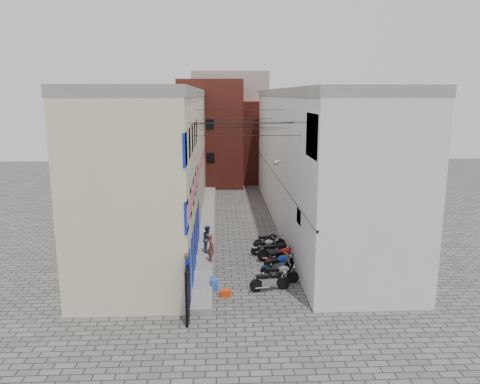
{
  "coord_description": "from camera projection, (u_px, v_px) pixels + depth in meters",
  "views": [
    {
      "loc": [
        -1.28,
        -17.3,
        8.63
      ],
      "look_at": [
        -0.03,
        9.64,
        3.0
      ],
      "focal_mm": 35.0,
      "sensor_mm": 36.0,
      "label": 1
    }
  ],
  "objects": [
    {
      "name": "red_crate",
      "position": [
        225.0,
        293.0,
        20.37
      ],
      "size": [
        0.48,
        0.38,
        0.29
      ],
      "primitive_type": "cube",
      "rotation": [
        0.0,
        0.0,
        0.08
      ],
      "color": "red",
      "rests_on": "ground"
    },
    {
      "name": "motorcycle_c",
      "position": [
        278.0,
        263.0,
        22.83
      ],
      "size": [
        1.96,
        1.21,
        1.08
      ],
      "primitive_type": null,
      "rotation": [
        0.0,
        0.0,
        -1.21
      ],
      "color": "#0B2FA6",
      "rests_on": "ground"
    },
    {
      "name": "plinth",
      "position": [
        208.0,
        224.0,
        31.33
      ],
      "size": [
        0.9,
        26.0,
        0.25
      ],
      "primitive_type": "cube",
      "color": "gray",
      "rests_on": "ground"
    },
    {
      "name": "building_right",
      "position": [
        314.0,
        159.0,
        30.75
      ],
      "size": [
        5.94,
        26.0,
        9.0
      ],
      "color": "silver",
      "rests_on": "ground"
    },
    {
      "name": "building_far_concrete",
      "position": [
        230.0,
        124.0,
        50.86
      ],
      "size": [
        8.0,
        5.0,
        11.0
      ],
      "primitive_type": "cube",
      "color": "gray",
      "rests_on": "ground"
    },
    {
      "name": "motorcycle_e",
      "position": [
        277.0,
        250.0,
        24.61
      ],
      "size": [
        2.15,
        0.84,
        1.22
      ],
      "primitive_type": null,
      "rotation": [
        0.0,
        0.0,
        -1.49
      ],
      "color": "black",
      "rests_on": "ground"
    },
    {
      "name": "water_jug_far",
      "position": [
        214.0,
        283.0,
        21.22
      ],
      "size": [
        0.44,
        0.44,
        0.52
      ],
      "primitive_type": "cylinder",
      "rotation": [
        0.0,
        0.0,
        0.42
      ],
      "color": "#235BB1",
      "rests_on": "ground"
    },
    {
      "name": "person_a",
      "position": [
        211.0,
        247.0,
        23.84
      ],
      "size": [
        0.47,
        0.6,
        1.47
      ],
      "primitive_type": "imported",
      "rotation": [
        0.0,
        0.0,
        1.81
      ],
      "color": "brown",
      "rests_on": "plinth"
    },
    {
      "name": "building_far_brick_left",
      "position": [
        211.0,
        133.0,
        45.0
      ],
      "size": [
        6.0,
        6.0,
        10.0
      ],
      "primitive_type": "cube",
      "color": "maroon",
      "rests_on": "ground"
    },
    {
      "name": "motorcycle_f",
      "position": [
        266.0,
        246.0,
        25.68
      ],
      "size": [
        1.81,
        0.96,
        1.0
      ],
      "primitive_type": null,
      "rotation": [
        0.0,
        0.0,
        -1.32
      ],
      "color": "silver",
      "rests_on": "ground"
    },
    {
      "name": "building_left",
      "position": [
        161.0,
        160.0,
        30.25
      ],
      "size": [
        5.1,
        27.0,
        9.0
      ],
      "color": "beige",
      "rests_on": "ground"
    },
    {
      "name": "building_far_brick_right",
      "position": [
        261.0,
        141.0,
        47.39
      ],
      "size": [
        5.0,
        6.0,
        8.0
      ],
      "primitive_type": "cube",
      "color": "maroon",
      "rests_on": "ground"
    },
    {
      "name": "motorcycle_a",
      "position": [
        270.0,
        279.0,
        20.89
      ],
      "size": [
        1.92,
        0.88,
        1.07
      ],
      "primitive_type": null,
      "rotation": [
        0.0,
        0.0,
        -1.41
      ],
      "color": "black",
      "rests_on": "ground"
    },
    {
      "name": "far_shopfront",
      "position": [
        233.0,
        177.0,
        43.13
      ],
      "size": [
        2.0,
        0.3,
        2.4
      ],
      "primitive_type": "cube",
      "color": "black",
      "rests_on": "ground"
    },
    {
      "name": "motorcycle_b",
      "position": [
        280.0,
        273.0,
        21.69
      ],
      "size": [
        1.82,
        0.62,
        1.05
      ],
      "primitive_type": null,
      "rotation": [
        0.0,
        0.0,
        -1.54
      ],
      "color": "#A1A1A5",
      "rests_on": "ground"
    },
    {
      "name": "person_b",
      "position": [
        208.0,
        239.0,
        25.3
      ],
      "size": [
        0.57,
        0.72,
        1.46
      ],
      "primitive_type": "imported",
      "rotation": [
        0.0,
        0.0,
        1.59
      ],
      "color": "#374153",
      "rests_on": "plinth"
    },
    {
      "name": "overhead_wires",
      "position": [
        242.0,
        124.0,
        24.75
      ],
      "size": [
        5.8,
        13.02,
        1.32
      ],
      "color": "black",
      "rests_on": "ground"
    },
    {
      "name": "ground",
      "position": [
        252.0,
        314.0,
        18.74
      ],
      "size": [
        90.0,
        90.0,
        0.0
      ],
      "primitive_type": "plane",
      "color": "#514F4C",
      "rests_on": "ground"
    },
    {
      "name": "motorcycle_g",
      "position": [
        269.0,
        240.0,
        26.55
      ],
      "size": [
        1.89,
        0.73,
        1.07
      ],
      "primitive_type": null,
      "rotation": [
        0.0,
        0.0,
        -1.49
      ],
      "color": "black",
      "rests_on": "ground"
    },
    {
      "name": "motorcycle_d",
      "position": [
        282.0,
        256.0,
        23.75
      ],
      "size": [
        2.15,
        1.51,
        1.2
      ],
      "primitive_type": null,
      "rotation": [
        0.0,
        0.0,
        -1.11
      ],
      "color": "red",
      "rests_on": "ground"
    },
    {
      "name": "water_jug_near",
      "position": [
        214.0,
        285.0,
        20.97
      ],
      "size": [
        0.42,
        0.42,
        0.52
      ],
      "primitive_type": "cylinder",
      "rotation": [
        0.0,
        0.0,
        0.3
      ],
      "color": "blue",
      "rests_on": "ground"
    }
  ]
}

